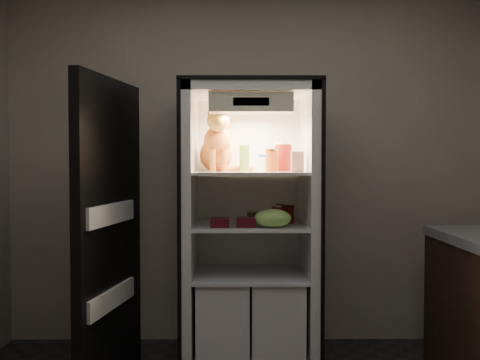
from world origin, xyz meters
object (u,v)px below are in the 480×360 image
object	(u,v)px
pepper_jar	(283,157)
berry_box_right	(246,222)
soda_can_c	(277,216)
grape_bag	(273,218)
mayo_tub	(265,163)
parmesan_shaker	(244,158)
tabby_cat	(217,147)
berry_box_left	(220,222)
cream_carton	(297,162)
salsa_jar	(272,160)
soda_can_b	(289,214)
soda_can_a	(281,212)
refrigerator	(250,245)
condiment_jar	(252,217)

from	to	relation	value
pepper_jar	berry_box_right	xyz separation A→B (m)	(-0.26, -0.29, -0.42)
soda_can_c	grape_bag	distance (m)	0.12
mayo_tub	parmesan_shaker	bearing A→B (deg)	-153.69
tabby_cat	pepper_jar	size ratio (longest dim) A/B	2.26
pepper_jar	berry_box_left	world-z (taller)	pepper_jar
parmesan_shaker	cream_carton	size ratio (longest dim) A/B	1.35
salsa_jar	pepper_jar	xyz separation A→B (m)	(0.09, 0.13, 0.02)
soda_can_b	berry_box_left	world-z (taller)	soda_can_b
salsa_jar	soda_can_a	size ratio (longest dim) A/B	1.19
grape_bag	salsa_jar	bearing A→B (deg)	87.72
salsa_jar	grape_bag	xyz separation A→B (m)	(-0.01, -0.18, -0.37)
refrigerator	soda_can_c	size ratio (longest dim) A/B	14.94
tabby_cat	salsa_jar	bearing A→B (deg)	-19.74
pepper_jar	berry_box_right	size ratio (longest dim) A/B	1.66
refrigerator	soda_can_c	distance (m)	0.31
cream_carton	grape_bag	world-z (taller)	cream_carton
mayo_tub	grape_bag	world-z (taller)	mayo_tub
soda_can_a	berry_box_right	size ratio (longest dim) A/B	1.05
refrigerator	condiment_jar	xyz separation A→B (m)	(0.01, -0.00, 0.19)
refrigerator	soda_can_c	bearing A→B (deg)	-38.20
refrigerator	tabby_cat	size ratio (longest dim) A/B	4.21
salsa_jar	grape_bag	size ratio (longest dim) A/B	0.64
berry_box_left	berry_box_right	distance (m)	0.16
salsa_jar	cream_carton	distance (m)	0.20
refrigerator	salsa_jar	xyz separation A→B (m)	(0.15, -0.07, 0.57)
mayo_tub	berry_box_right	world-z (taller)	mayo_tub
pepper_jar	refrigerator	bearing A→B (deg)	-165.57
parmesan_shaker	soda_can_c	xyz separation A→B (m)	(0.21, -0.10, -0.38)
tabby_cat	condiment_jar	xyz separation A→B (m)	(0.23, -0.02, -0.48)
refrigerator	cream_carton	bearing A→B (deg)	-32.79
berry_box_right	soda_can_c	bearing A→B (deg)	23.12
parmesan_shaker	grape_bag	xyz separation A→B (m)	(0.18, -0.22, -0.38)
tabby_cat	pepper_jar	xyz separation A→B (m)	(0.45, 0.05, -0.07)
condiment_jar	grape_bag	bearing A→B (deg)	-62.85
soda_can_a	berry_box_right	world-z (taller)	soda_can_a
refrigerator	berry_box_right	bearing A→B (deg)	-97.52
pepper_jar	cream_carton	size ratio (longest dim) A/B	1.52
pepper_jar	soda_can_a	xyz separation A→B (m)	(-0.02, 0.03, -0.39)
refrigerator	cream_carton	world-z (taller)	refrigerator
grape_bag	soda_can_a	bearing A→B (deg)	77.12
cream_carton	berry_box_right	distance (m)	0.51
parmesan_shaker	berry_box_right	distance (m)	0.45
salsa_jar	soda_can_b	size ratio (longest dim) A/B	1.15
tabby_cat	condiment_jar	distance (m)	0.53
salsa_jar	cream_carton	world-z (taller)	salsa_jar
pepper_jar	soda_can_b	world-z (taller)	pepper_jar
condiment_jar	berry_box_right	distance (m)	0.23
soda_can_a	grape_bag	distance (m)	0.35
cream_carton	refrigerator	bearing A→B (deg)	147.21
refrigerator	mayo_tub	xyz separation A→B (m)	(0.10, 0.03, 0.56)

